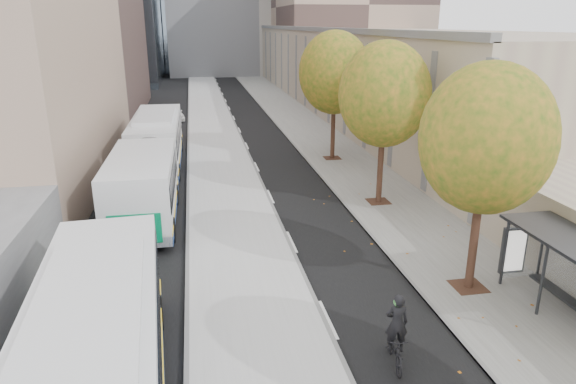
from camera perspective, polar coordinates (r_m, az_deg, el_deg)
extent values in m
cube|color=#B6B6B6|center=(37.41, -7.86, 4.75)|extent=(4.25, 150.00, 0.15)
cube|color=slate|center=(38.57, 4.14, 5.23)|extent=(4.75, 150.00, 0.08)
cube|color=tan|center=(68.78, 7.53, 14.19)|extent=(18.00, 92.00, 8.00)
cube|color=#383A3F|center=(17.57, 28.84, -4.61)|extent=(1.90, 4.40, 0.10)
cylinder|color=#311D17|center=(18.32, 19.92, -5.39)|extent=(0.28, 0.28, 3.24)
sphere|color=#265914|center=(17.28, 21.19, 5.53)|extent=(4.20, 4.20, 4.20)
cylinder|color=#311D17|center=(25.97, 10.20, 2.47)|extent=(0.28, 0.28, 3.38)
sphere|color=#265914|center=(25.23, 10.68, 10.60)|extent=(4.40, 4.40, 4.40)
cylinder|color=#311D17|center=(34.28, 5.01, 6.63)|extent=(0.28, 0.28, 3.51)
sphere|color=#265914|center=(33.72, 5.20, 13.07)|extent=(4.60, 4.60, 4.60)
cube|color=silver|center=(29.41, -14.83, 3.63)|extent=(2.86, 19.01, 3.17)
cube|color=black|center=(29.28, -14.92, 4.73)|extent=(2.92, 18.25, 1.10)
cube|color=#006F42|center=(20.54, -16.47, -3.93)|extent=(2.01, 0.07, 1.22)
imported|color=black|center=(14.51, 11.78, -16.66)|extent=(0.71, 1.70, 0.99)
imported|color=black|center=(14.08, 11.99, -14.05)|extent=(0.66, 0.49, 1.66)
sphere|color=green|center=(13.76, 12.17, -11.85)|extent=(0.26, 0.26, 0.26)
imported|color=white|center=(49.97, -12.72, 8.60)|extent=(2.50, 4.37, 1.40)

